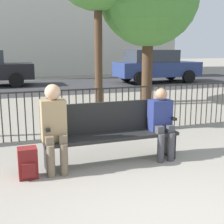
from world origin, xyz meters
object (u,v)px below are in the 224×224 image
(backpack, at_px, (28,163))
(parked_car_1, at_px, (156,66))
(seated_person_0, at_px, (54,124))
(seated_person_1, at_px, (161,120))
(park_bench, at_px, (110,130))

(backpack, bearing_deg, parked_car_1, 54.53)
(seated_person_0, height_order, seated_person_1, seated_person_0)
(parked_car_1, bearing_deg, park_bench, -120.95)
(parked_car_1, bearing_deg, seated_person_0, -124.23)
(seated_person_1, distance_m, backpack, 2.11)
(seated_person_1, bearing_deg, seated_person_0, 179.74)
(parked_car_1, bearing_deg, backpack, -125.47)
(seated_person_1, relative_size, backpack, 2.63)
(seated_person_0, bearing_deg, backpack, -165.29)
(park_bench, relative_size, seated_person_0, 1.65)
(park_bench, xyz_separation_m, parked_car_1, (5.82, 9.71, 0.34))
(park_bench, distance_m, parked_car_1, 11.33)
(park_bench, relative_size, parked_car_1, 0.49)
(backpack, height_order, parked_car_1, parked_car_1)
(seated_person_0, xyz_separation_m, seated_person_1, (1.68, -0.01, -0.08))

